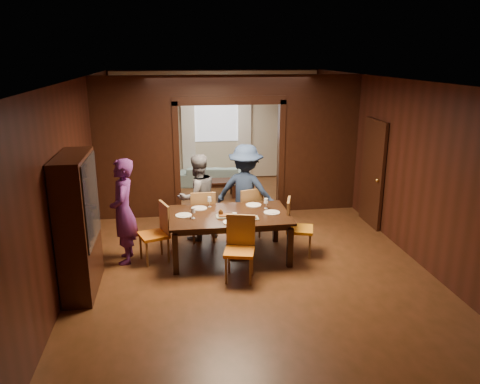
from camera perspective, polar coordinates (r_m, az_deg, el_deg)
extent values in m
plane|color=#4A2D14|center=(8.67, 0.08, -5.89)|extent=(9.00, 9.00, 0.00)
cube|color=silver|center=(8.02, 0.08, 13.62)|extent=(5.50, 9.00, 0.02)
cube|color=black|center=(12.62, -2.92, 8.07)|extent=(5.50, 0.02, 2.90)
cube|color=black|center=(8.29, -19.09, 2.67)|extent=(0.02, 9.00, 2.90)
cube|color=black|center=(9.03, 17.65, 3.89)|extent=(0.02, 9.00, 2.90)
cube|color=black|center=(9.79, -12.56, 3.71)|extent=(1.65, 0.15, 2.40)
cube|color=black|center=(10.23, 9.51, 4.43)|extent=(1.65, 0.15, 2.40)
cube|color=black|center=(9.62, -1.34, 12.62)|extent=(5.50, 0.15, 0.50)
cube|color=beige|center=(12.59, -2.90, 8.05)|extent=(5.40, 0.04, 2.85)
imported|color=#572263|center=(7.77, -14.03, -2.31)|extent=(0.42, 0.64, 1.73)
imported|color=slate|center=(8.54, -5.19, -0.64)|extent=(0.95, 0.87, 1.59)
imported|color=#1D2B48|center=(8.61, 0.70, 0.10)|extent=(1.29, 1.05, 1.74)
imported|color=#85ABAF|center=(12.21, -3.32, 2.03)|extent=(1.78, 0.87, 0.50)
imported|color=black|center=(7.79, -0.42, -2.25)|extent=(0.33, 0.33, 0.08)
cube|color=black|center=(7.87, -1.29, -5.31)|extent=(1.97, 1.23, 0.76)
cube|color=black|center=(11.21, -2.48, 0.44)|extent=(0.80, 0.50, 0.40)
cube|color=black|center=(6.96, -19.12, -3.79)|extent=(0.40, 1.20, 2.00)
cube|color=black|center=(9.54, 15.90, 2.21)|extent=(0.06, 0.90, 2.10)
cube|color=silver|center=(12.52, -2.91, 9.16)|extent=(1.20, 0.03, 1.30)
cube|color=white|center=(12.50, -6.31, 6.99)|extent=(0.35, 0.06, 2.40)
cube|color=white|center=(12.64, 0.55, 7.19)|extent=(0.35, 0.06, 2.40)
cylinder|color=silver|center=(7.71, -6.89, -2.83)|extent=(0.27, 0.27, 0.01)
cylinder|color=silver|center=(8.03, -5.00, -1.98)|extent=(0.27, 0.27, 0.01)
cylinder|color=white|center=(8.18, 1.67, -1.58)|extent=(0.27, 0.27, 0.01)
cylinder|color=silver|center=(7.81, 3.90, -2.50)|extent=(0.27, 0.27, 0.01)
cylinder|color=silver|center=(7.36, -1.03, -3.68)|extent=(0.27, 0.27, 0.01)
cube|color=slate|center=(7.61, -1.80, -2.91)|extent=(0.30, 0.20, 0.04)
cube|color=gray|center=(7.52, 1.12, -3.13)|extent=(0.30, 0.20, 0.04)
cylinder|color=white|center=(7.39, -0.66, -3.07)|extent=(0.07, 0.07, 0.14)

